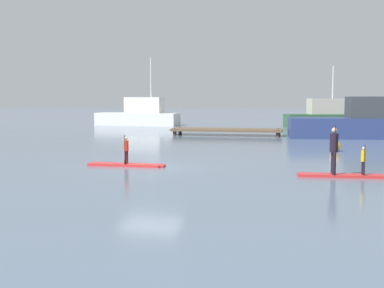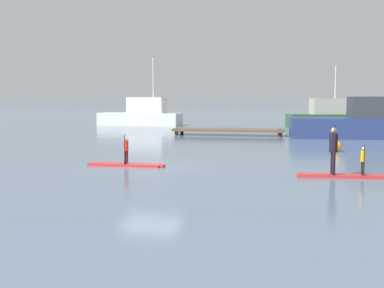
% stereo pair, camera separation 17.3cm
% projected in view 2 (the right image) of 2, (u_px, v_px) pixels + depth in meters
% --- Properties ---
extents(ground_plane, '(240.00, 240.00, 0.00)m').
position_uv_depth(ground_plane, '(151.00, 167.00, 19.90)').
color(ground_plane, slate).
extents(paddleboard_near, '(3.31, 0.64, 0.10)m').
position_uv_depth(paddleboard_near, '(126.00, 165.00, 20.29)').
color(paddleboard_near, red).
rests_on(paddleboard_near, ground).
extents(paddler_child_solo, '(0.20, 0.40, 1.24)m').
position_uv_depth(paddler_child_solo, '(126.00, 149.00, 20.21)').
color(paddler_child_solo, '#4C1419').
rests_on(paddler_child_solo, paddleboard_near).
extents(paddleboard_far, '(3.20, 0.79, 0.10)m').
position_uv_depth(paddleboard_far, '(341.00, 176.00, 17.41)').
color(paddleboard_far, red).
rests_on(paddleboard_far, ground).
extents(paddler_adult, '(0.32, 0.53, 1.81)m').
position_uv_depth(paddler_adult, '(333.00, 148.00, 17.34)').
color(paddler_adult, black).
rests_on(paddler_adult, paddleboard_far).
extents(paddler_child_front, '(0.19, 0.37, 1.10)m').
position_uv_depth(paddler_child_front, '(363.00, 159.00, 17.23)').
color(paddler_child_front, black).
rests_on(paddler_child_front, paddleboard_far).
extents(fishing_boat_white_large, '(10.40, 3.61, 7.38)m').
position_uv_depth(fishing_boat_white_large, '(368.00, 123.00, 34.09)').
color(fishing_boat_white_large, navy).
rests_on(fishing_boat_white_large, ground).
extents(fishing_boat_green_midground, '(8.92, 2.99, 7.04)m').
position_uv_depth(fishing_boat_green_midground, '(141.00, 115.00, 50.22)').
color(fishing_boat_green_midground, silver).
rests_on(fishing_boat_green_midground, ground).
extents(motor_boat_small_navy, '(7.64, 4.31, 5.98)m').
position_uv_depth(motor_boat_small_navy, '(326.00, 116.00, 47.04)').
color(motor_boat_small_navy, '#2D5638').
rests_on(motor_boat_small_navy, ground).
extents(floating_dock, '(8.47, 2.39, 0.51)m').
position_uv_depth(floating_dock, '(228.00, 130.00, 36.98)').
color(floating_dock, brown).
rests_on(floating_dock, ground).
extents(mooring_buoy_near, '(0.58, 0.58, 0.58)m').
position_uv_depth(mooring_buoy_near, '(336.00, 146.00, 25.71)').
color(mooring_buoy_near, orange).
rests_on(mooring_buoy_near, ground).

